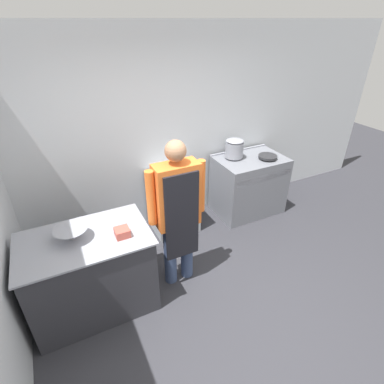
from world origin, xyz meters
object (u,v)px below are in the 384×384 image
(mixing_bowl, at_px, (72,234))
(stove, at_px, (248,185))
(fridge_unit, at_px, (173,202))
(plastic_tub, at_px, (122,232))
(stock_pot, at_px, (234,148))
(saute_pan, at_px, (268,156))
(person_cook, at_px, (178,208))

(mixing_bowl, bearing_deg, stove, 17.21)
(fridge_unit, distance_m, plastic_tub, 1.51)
(fridge_unit, height_order, plastic_tub, plastic_tub)
(fridge_unit, height_order, stock_pot, stock_pot)
(saute_pan, bearing_deg, fridge_unit, 171.61)
(fridge_unit, bearing_deg, mixing_bowl, -146.86)
(fridge_unit, distance_m, saute_pan, 1.54)
(stove, relative_size, plastic_tub, 7.63)
(fridge_unit, bearing_deg, plastic_tub, -132.02)
(plastic_tub, bearing_deg, mixing_bowl, 160.32)
(person_cook, xyz_separation_m, plastic_tub, (-0.61, -0.09, -0.04))
(person_cook, bearing_deg, fridge_unit, 70.55)
(stove, distance_m, person_cook, 1.88)
(stove, relative_size, mixing_bowl, 3.30)
(person_cook, relative_size, plastic_tub, 12.97)
(person_cook, height_order, mixing_bowl, person_cook)
(stock_pot, bearing_deg, plastic_tub, -150.96)
(stove, relative_size, fridge_unit, 1.17)
(mixing_bowl, bearing_deg, plastic_tub, -19.68)
(person_cook, relative_size, mixing_bowl, 5.61)
(stock_pot, bearing_deg, stove, -28.21)
(person_cook, xyz_separation_m, stock_pot, (1.35, 1.00, 0.07))
(fridge_unit, xyz_separation_m, mixing_bowl, (-1.38, -0.90, 0.53))
(fridge_unit, xyz_separation_m, plastic_tub, (-0.95, -1.06, 0.51))
(plastic_tub, distance_m, stock_pot, 2.24)
(plastic_tub, bearing_deg, fridge_unit, 47.98)
(stove, height_order, mixing_bowl, mixing_bowl)
(stock_pot, height_order, saute_pan, stock_pot)
(plastic_tub, bearing_deg, saute_pan, 19.44)
(stove, distance_m, mixing_bowl, 2.79)
(stock_pot, bearing_deg, saute_pan, -29.37)
(fridge_unit, bearing_deg, stove, -4.24)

